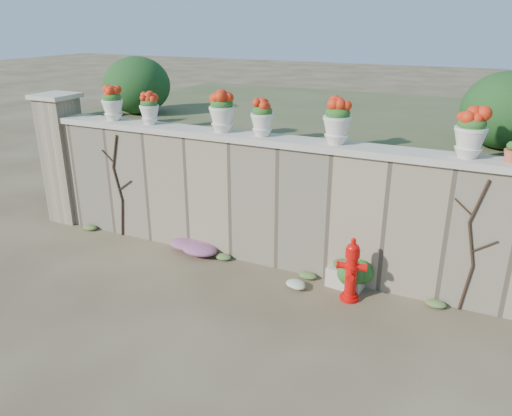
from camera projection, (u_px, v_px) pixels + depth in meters
The scene contains 20 objects.
ground at pixel (202, 311), 6.89m from camera, with size 80.00×80.00×0.00m, color #4C3A26.
stone_wall at pixel (258, 203), 8.05m from camera, with size 8.00×0.40×2.00m, color gray.
wall_cap at pixel (258, 139), 7.68m from camera, with size 8.10×0.52×0.10m, color beige.
gate_pillar at pixel (64, 158), 9.63m from camera, with size 0.72×0.72×2.48m.
raised_fill at pixel (321, 156), 10.75m from camera, with size 9.00×6.00×2.00m, color #384C23.
back_shrub_left at pixel (137, 85), 9.79m from camera, with size 1.30×1.30×1.10m, color #143814.
back_shrub_right at pixel (508, 110), 7.14m from camera, with size 1.30×1.30×1.10m, color #143814.
vine_left at pixel (118, 185), 8.94m from camera, with size 0.60×0.04×1.91m.
vine_right at pixel (472, 245), 6.57m from camera, with size 0.60×0.04×1.91m.
fire_hydrant at pixel (351, 270), 7.01m from camera, with size 0.42×0.30×0.96m.
planter_box at pixel (346, 274), 7.45m from camera, with size 0.56×0.37×0.44m.
green_shrub at pixel (353, 270), 7.34m from camera, with size 0.67×0.60×0.63m, color #1E5119.
magenta_clump at pixel (194, 246), 8.53m from camera, with size 1.01×0.67×0.27m, color #C527AA.
white_flowers at pixel (297, 285), 7.42m from camera, with size 0.44×0.35×0.16m, color white.
urn_pot_0 at pixel (112, 104), 8.68m from camera, with size 0.37×0.37×0.58m.
urn_pot_1 at pixel (149, 109), 8.38m from camera, with size 0.33×0.33×0.52m.
urn_pot_2 at pixel (222, 112), 7.80m from camera, with size 0.41×0.41×0.64m.
urn_pot_3 at pixel (262, 118), 7.53m from camera, with size 0.35×0.35×0.55m.
urn_pot_4 at pixel (337, 122), 7.05m from camera, with size 0.41×0.41×0.64m.
urn_pot_5 at pixel (471, 133), 6.34m from camera, with size 0.41×0.41×0.64m.
Camera 1 is at (3.22, -5.03, 3.80)m, focal length 35.00 mm.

